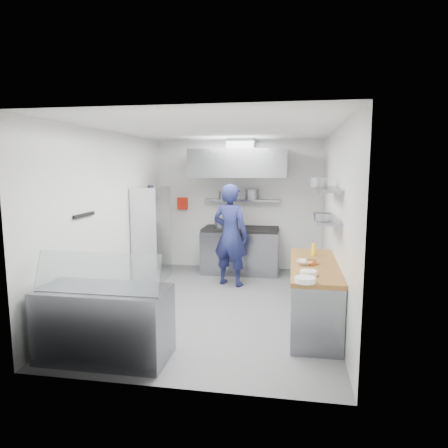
% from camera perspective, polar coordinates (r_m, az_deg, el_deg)
% --- Properties ---
extents(floor, '(5.00, 5.00, 0.00)m').
position_cam_1_polar(floor, '(6.63, -0.89, -11.50)').
color(floor, '#535356').
rests_on(floor, ground).
extents(ceiling, '(5.00, 5.00, 0.00)m').
position_cam_1_polar(ceiling, '(6.27, -0.94, 13.37)').
color(ceiling, silver).
rests_on(ceiling, wall_back).
extents(wall_back, '(3.60, 2.80, 0.02)m').
position_cam_1_polar(wall_back, '(8.75, 2.09, 2.72)').
color(wall_back, white).
rests_on(wall_back, floor).
extents(wall_front, '(3.60, 2.80, 0.02)m').
position_cam_1_polar(wall_front, '(3.90, -7.66, -4.23)').
color(wall_front, white).
rests_on(wall_front, floor).
extents(wall_left, '(2.80, 5.00, 0.02)m').
position_cam_1_polar(wall_left, '(6.86, -15.87, 0.89)').
color(wall_left, white).
rests_on(wall_left, floor).
extents(wall_right, '(2.80, 5.00, 0.02)m').
position_cam_1_polar(wall_right, '(6.23, 15.59, 0.19)').
color(wall_right, white).
rests_on(wall_right, floor).
extents(gas_range, '(1.60, 0.80, 0.90)m').
position_cam_1_polar(gas_range, '(8.49, 2.37, -3.94)').
color(gas_range, gray).
rests_on(gas_range, floor).
extents(cooktop, '(1.57, 0.78, 0.06)m').
position_cam_1_polar(cooktop, '(8.41, 2.39, -0.73)').
color(cooktop, black).
rests_on(cooktop, gas_range).
extents(stock_pot_left, '(0.26, 0.26, 0.20)m').
position_cam_1_polar(stock_pot_left, '(8.44, -0.51, 0.20)').
color(stock_pot_left, slate).
rests_on(stock_pot_left, cooktop).
extents(stock_pot_mid, '(0.34, 0.34, 0.24)m').
position_cam_1_polar(stock_pot_mid, '(8.33, 1.60, 0.23)').
color(stock_pot_mid, slate).
rests_on(stock_pot_mid, cooktop).
extents(over_range_shelf, '(1.60, 0.30, 0.04)m').
position_cam_1_polar(over_range_shelf, '(8.57, 2.61, 3.41)').
color(over_range_shelf, gray).
rests_on(over_range_shelf, wall_back).
extents(shelf_pot_a, '(0.27, 0.27, 0.18)m').
position_cam_1_polar(shelf_pot_a, '(8.42, 0.15, 4.08)').
color(shelf_pot_a, slate).
rests_on(shelf_pot_a, over_range_shelf).
extents(shelf_pot_b, '(0.28, 0.28, 0.22)m').
position_cam_1_polar(shelf_pot_b, '(8.52, 4.02, 4.25)').
color(shelf_pot_b, slate).
rests_on(shelf_pot_b, over_range_shelf).
extents(extractor_hood, '(1.90, 1.15, 0.55)m').
position_cam_1_polar(extractor_hood, '(8.13, 2.29, 8.66)').
color(extractor_hood, gray).
rests_on(extractor_hood, wall_back).
extents(hood_duct, '(0.55, 0.55, 0.24)m').
position_cam_1_polar(hood_duct, '(8.36, 2.50, 11.25)').
color(hood_duct, slate).
rests_on(hood_duct, extractor_hood).
extents(red_firebox, '(0.22, 0.10, 0.26)m').
position_cam_1_polar(red_firebox, '(8.94, -5.94, 2.93)').
color(red_firebox, red).
rests_on(red_firebox, wall_back).
extents(chef, '(0.81, 0.66, 1.92)m').
position_cam_1_polar(chef, '(7.49, 0.93, -1.59)').
color(chef, '#181D49').
rests_on(chef, floor).
extents(wire_rack, '(0.50, 0.90, 1.85)m').
position_cam_1_polar(wire_rack, '(7.91, -10.26, -1.46)').
color(wire_rack, silver).
rests_on(wire_rack, floor).
extents(rack_bin_a, '(0.15, 0.19, 0.17)m').
position_cam_1_polar(rack_bin_a, '(7.82, -10.54, -2.51)').
color(rack_bin_a, white).
rests_on(rack_bin_a, wire_rack).
extents(rack_bin_b, '(0.13, 0.16, 0.14)m').
position_cam_1_polar(rack_bin_b, '(7.99, -9.99, 1.36)').
color(rack_bin_b, yellow).
rests_on(rack_bin_b, wire_rack).
extents(rack_jar, '(0.11, 0.11, 0.18)m').
position_cam_1_polar(rack_jar, '(7.66, -10.46, 4.81)').
color(rack_jar, black).
rests_on(rack_jar, wire_rack).
extents(knife_strip, '(0.04, 0.55, 0.05)m').
position_cam_1_polar(knife_strip, '(6.04, -19.37, 1.22)').
color(knife_strip, black).
rests_on(knife_strip, wall_left).
extents(prep_counter_base, '(0.62, 2.00, 0.84)m').
position_cam_1_polar(prep_counter_base, '(5.84, 12.65, -10.12)').
color(prep_counter_base, gray).
rests_on(prep_counter_base, floor).
extents(prep_counter_top, '(0.65, 2.04, 0.06)m').
position_cam_1_polar(prep_counter_top, '(5.71, 12.79, -5.83)').
color(prep_counter_top, '#99652A').
rests_on(prep_counter_top, prep_counter_base).
extents(plate_stack_a, '(0.25, 0.25, 0.06)m').
position_cam_1_polar(plate_stack_a, '(4.78, 11.51, -7.82)').
color(plate_stack_a, white).
rests_on(plate_stack_a, prep_counter_top).
extents(plate_stack_b, '(0.21, 0.21, 0.06)m').
position_cam_1_polar(plate_stack_b, '(5.08, 11.96, -6.86)').
color(plate_stack_b, white).
rests_on(plate_stack_b, prep_counter_top).
extents(copper_pan, '(0.15, 0.15, 0.06)m').
position_cam_1_polar(copper_pan, '(5.66, 12.35, -5.34)').
color(copper_pan, '#D56E3C').
rests_on(copper_pan, prep_counter_top).
extents(squeeze_bottle, '(0.06, 0.06, 0.18)m').
position_cam_1_polar(squeeze_bottle, '(6.22, 12.70, -3.56)').
color(squeeze_bottle, yellow).
rests_on(squeeze_bottle, prep_counter_top).
extents(mixing_bowl, '(0.24, 0.24, 0.06)m').
position_cam_1_polar(mixing_bowl, '(5.63, 11.48, -5.39)').
color(mixing_bowl, white).
rests_on(mixing_bowl, prep_counter_top).
extents(wall_shelf_lower, '(0.30, 1.30, 0.04)m').
position_cam_1_polar(wall_shelf_lower, '(5.90, 14.38, 0.79)').
color(wall_shelf_lower, gray).
rests_on(wall_shelf_lower, wall_right).
extents(wall_shelf_upper, '(0.30, 1.30, 0.04)m').
position_cam_1_polar(wall_shelf_upper, '(5.87, 14.52, 4.86)').
color(wall_shelf_upper, gray).
rests_on(wall_shelf_upper, wall_right).
extents(shelf_pot_c, '(0.23, 0.23, 0.10)m').
position_cam_1_polar(shelf_pot_c, '(5.49, 13.92, 1.00)').
color(shelf_pot_c, slate).
rests_on(shelf_pot_c, wall_shelf_lower).
extents(shelf_pot_d, '(0.27, 0.27, 0.14)m').
position_cam_1_polar(shelf_pot_d, '(6.01, 13.27, 5.84)').
color(shelf_pot_d, slate).
rests_on(shelf_pot_d, wall_shelf_upper).
extents(display_case, '(1.50, 0.70, 0.85)m').
position_cam_1_polar(display_case, '(4.99, -16.68, -13.44)').
color(display_case, gray).
rests_on(display_case, floor).
extents(display_glass, '(1.47, 0.19, 0.42)m').
position_cam_1_polar(display_glass, '(4.69, -17.66, -6.59)').
color(display_glass, silver).
rests_on(display_glass, display_case).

